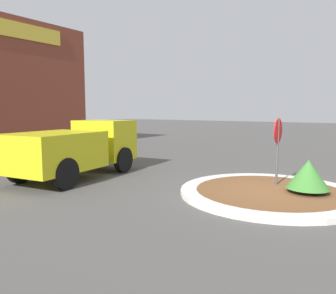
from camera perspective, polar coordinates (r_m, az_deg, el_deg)
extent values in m
plane|color=#514F4C|center=(10.05, 17.22, -7.99)|extent=(120.00, 120.00, 0.00)
cylinder|color=silver|center=(10.04, 17.23, -7.59)|extent=(5.16, 5.16, 0.14)
cylinder|color=brown|center=(10.04, 17.23, -7.58)|extent=(4.23, 4.23, 0.14)
cylinder|color=#4C4C51|center=(10.65, 18.49, -1.14)|extent=(0.07, 0.07, 2.22)
cylinder|color=#B71414|center=(10.58, 18.63, 2.69)|extent=(0.76, 0.03, 0.76)
cylinder|color=brown|center=(10.06, 23.09, -6.99)|extent=(0.08, 0.08, 0.12)
cone|color=#3D7F33|center=(9.96, 23.21, -4.37)|extent=(1.17, 1.17, 0.81)
cube|color=gold|center=(13.70, -10.96, 1.25)|extent=(1.94, 2.31, 1.59)
cube|color=gold|center=(11.65, -19.20, -0.71)|extent=(3.37, 2.64, 1.26)
cube|color=black|center=(14.13, -9.58, 2.57)|extent=(0.33, 1.85, 0.56)
cylinder|color=black|center=(14.30, -14.50, -1.64)|extent=(1.02, 0.39, 1.00)
cylinder|color=black|center=(13.07, -7.77, -2.23)|extent=(1.02, 0.39, 1.00)
cylinder|color=black|center=(12.11, -24.37, -3.44)|extent=(1.02, 0.39, 1.00)
cylinder|color=black|center=(10.64, -17.43, -4.46)|extent=(1.02, 0.39, 1.00)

